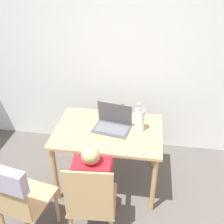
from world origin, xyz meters
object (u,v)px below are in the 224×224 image
chair_spare (14,193)px  water_bottle (122,113)px  flower_vase (140,119)px  person_seated (93,179)px  laptop (113,122)px  chair_occupied (92,203)px

chair_spare → water_bottle: bearing=-114.2°
chair_spare → flower_vase: size_ratio=3.08×
chair_spare → person_seated: 0.64m
chair_spare → laptop: size_ratio=2.33×
laptop → flower_vase: 0.28m
person_seated → flower_vase: bearing=-122.2°
chair_spare → person_seated: bearing=-146.2°
chair_spare → laptop: 1.14m
person_seated → flower_vase: 0.78m
chair_occupied → water_bottle: chair_occupied is taller
flower_vase → chair_occupied: bearing=-112.9°
person_seated → laptop: bearing=-100.6°
chair_occupied → person_seated: person_seated is taller
person_seated → chair_spare: bearing=18.1°
chair_occupied → water_bottle: bearing=-103.3°
flower_vase → person_seated: bearing=-117.5°
chair_spare → chair_occupied: bearing=-157.7°
flower_vase → water_bottle: bearing=142.5°
flower_vase → water_bottle: flower_vase is taller
chair_occupied → laptop: (0.06, 0.79, 0.30)m
chair_occupied → water_bottle: size_ratio=4.85×
laptop → water_bottle: size_ratio=2.10×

